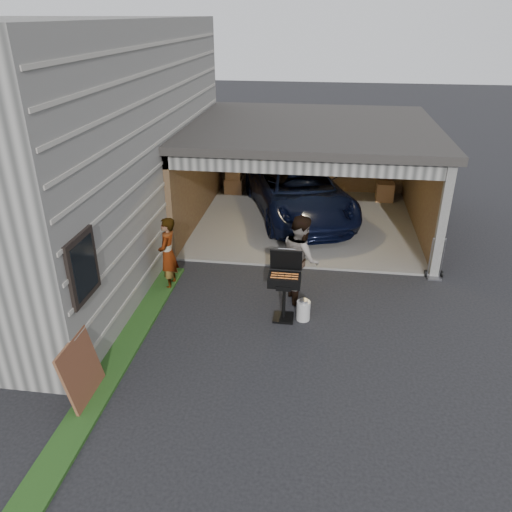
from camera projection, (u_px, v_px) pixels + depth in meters
The scene contains 11 objects.
ground at pixel (247, 353), 9.11m from camera, with size 80.00×80.00×0.00m, color black.
house at pixel (29, 142), 12.20m from camera, with size 7.00×11.00×5.50m, color #474744.
groundcover_strip at pixel (107, 376), 8.49m from camera, with size 0.50×8.00×0.06m, color #193814.
garage at pixel (309, 158), 14.24m from camera, with size 6.80×6.30×2.90m.
minivan at pixel (299, 193), 14.86m from camera, with size 2.49×5.40×1.50m, color black.
woman at pixel (168, 254), 10.96m from camera, with size 0.61×0.40×1.67m, color #A9BDD5.
man at pixel (301, 258), 10.50m from camera, with size 0.92×0.72×1.90m, color #402A19.
bbq_grill at pixel (285, 282), 9.80m from camera, with size 0.64×0.56×1.42m.
propane_tank at pixel (303, 310), 10.03m from camera, with size 0.28×0.28×0.41m, color beige.
plywood_panel at pixel (81, 371), 7.84m from camera, with size 0.05×0.97×1.09m, color #582E1E.
hand_truck at pixel (435, 270), 11.63m from camera, with size 0.41×0.30×1.00m.
Camera 1 is at (1.19, -7.31, 5.61)m, focal length 35.00 mm.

